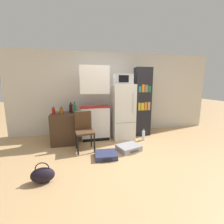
{
  "coord_description": "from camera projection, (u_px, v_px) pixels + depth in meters",
  "views": [
    {
      "loc": [
        -0.91,
        -2.69,
        1.51
      ],
      "look_at": [
        -0.17,
        0.85,
        0.84
      ],
      "focal_mm": 24.0,
      "sensor_mm": 36.0,
      "label": 1
    }
  ],
  "objects": [
    {
      "name": "water_bottle_front",
      "position": [
        144.0,
        135.0,
        4.09
      ],
      "size": [
        0.08,
        0.08,
        0.34
      ],
      "color": "silver",
      "rests_on": "ground_plane"
    },
    {
      "name": "kitchen_hutch",
      "position": [
        95.0,
        106.0,
        4.09
      ],
      "size": [
        0.78,
        0.46,
        1.99
      ],
      "color": "white",
      "rests_on": "ground_plane"
    },
    {
      "name": "bottle_green_tall",
      "position": [
        75.0,
        109.0,
        3.76
      ],
      "size": [
        0.07,
        0.07,
        0.29
      ],
      "color": "#1E6028",
      "rests_on": "side_table"
    },
    {
      "name": "handbag",
      "position": [
        43.0,
        175.0,
        2.33
      ],
      "size": [
        0.36,
        0.2,
        0.33
      ],
      "color": "black",
      "rests_on": "ground_plane"
    },
    {
      "name": "refrigerator",
      "position": [
        123.0,
        112.0,
        4.2
      ],
      "size": [
        0.58,
        0.65,
        1.52
      ],
      "color": "silver",
      "rests_on": "ground_plane"
    },
    {
      "name": "bottle_wine_dark",
      "position": [
        71.0,
        108.0,
        3.91
      ],
      "size": [
        0.09,
        0.09,
        0.26
      ],
      "color": "black",
      "rests_on": "side_table"
    },
    {
      "name": "suitcase_small_flat",
      "position": [
        129.0,
        148.0,
        3.46
      ],
      "size": [
        0.6,
        0.54,
        0.13
      ],
      "rotation": [
        0.0,
        0.0,
        0.31
      ],
      "color": "#99999E",
      "rests_on": "ground_plane"
    },
    {
      "name": "bookshelf",
      "position": [
        142.0,
        102.0,
        4.43
      ],
      "size": [
        0.47,
        0.33,
        1.99
      ],
      "color": "black",
      "rests_on": "ground_plane"
    },
    {
      "name": "wall_back",
      "position": [
        116.0,
        93.0,
        4.79
      ],
      "size": [
        6.4,
        0.1,
        2.47
      ],
      "color": "beige",
      "rests_on": "ground_plane"
    },
    {
      "name": "side_table",
      "position": [
        65.0,
        128.0,
        3.92
      ],
      "size": [
        0.65,
        0.67,
        0.79
      ],
      "color": "#422D1E",
      "rests_on": "ground_plane"
    },
    {
      "name": "chair",
      "position": [
        84.0,
        127.0,
        3.47
      ],
      "size": [
        0.45,
        0.45,
        0.9
      ],
      "rotation": [
        0.0,
        0.0,
        0.12
      ],
      "color": "black",
      "rests_on": "ground_plane"
    },
    {
      "name": "suitcase_large_flat",
      "position": [
        106.0,
        155.0,
        3.14
      ],
      "size": [
        0.47,
        0.44,
        0.1
      ],
      "rotation": [
        0.0,
        0.0,
        -0.05
      ],
      "color": "navy",
      "rests_on": "ground_plane"
    },
    {
      "name": "bottle_amber_beer",
      "position": [
        61.0,
        111.0,
        3.7
      ],
      "size": [
        0.09,
        0.09,
        0.18
      ],
      "color": "brown",
      "rests_on": "side_table"
    },
    {
      "name": "ground_plane",
      "position": [
        129.0,
        160.0,
        3.05
      ],
      "size": [
        24.0,
        24.0,
        0.0
      ],
      "primitive_type": "plane",
      "color": "tan"
    },
    {
      "name": "microwave",
      "position": [
        123.0,
        79.0,
        4.03
      ],
      "size": [
        0.46,
        0.42,
        0.26
      ],
      "color": "#B7B7BC",
      "rests_on": "refrigerator"
    },
    {
      "name": "bottle_clear_short",
      "position": [
        73.0,
        108.0,
        4.09
      ],
      "size": [
        0.07,
        0.07,
        0.2
      ],
      "color": "silver",
      "rests_on": "side_table"
    },
    {
      "name": "bottle_ketchup_red",
      "position": [
        53.0,
        111.0,
        3.73
      ],
      "size": [
        0.08,
        0.08,
        0.18
      ],
      "color": "#AD1914",
      "rests_on": "side_table"
    }
  ]
}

